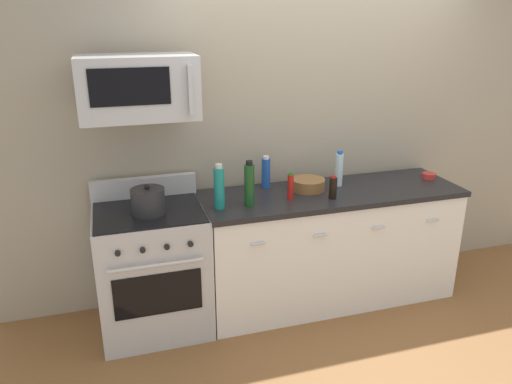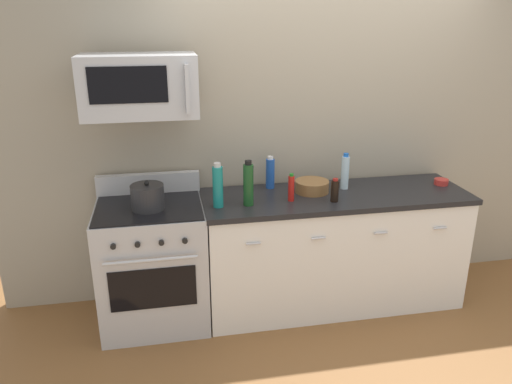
{
  "view_description": "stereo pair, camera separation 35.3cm",
  "coord_description": "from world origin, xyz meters",
  "px_view_note": "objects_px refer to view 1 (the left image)",
  "views": [
    {
      "loc": [
        -1.59,
        -3.23,
        2.2
      ],
      "look_at": [
        -0.62,
        -0.05,
        0.99
      ],
      "focal_mm": 34.86,
      "sensor_mm": 36.0,
      "label": 1
    },
    {
      "loc": [
        -1.24,
        -3.32,
        2.2
      ],
      "look_at": [
        -0.62,
        -0.05,
        0.99
      ],
      "focal_mm": 34.86,
      "sensor_mm": 36.0,
      "label": 2
    }
  ],
  "objects_px": {
    "bottle_hot_sauce_red": "(290,187)",
    "bottle_soda_blue": "(266,173)",
    "microwave": "(138,87)",
    "bottle_soy_sauce_dark": "(333,188)",
    "bottle_water_clear": "(339,169)",
    "stockpot": "(148,201)",
    "bottle_wine_green": "(249,184)",
    "bowl_wooden_salad": "(308,184)",
    "range_oven": "(153,269)",
    "bottle_sparkling_teal": "(219,187)",
    "bowl_red_small": "(429,176)"
  },
  "relations": [
    {
      "from": "bottle_sparkling_teal",
      "to": "bowl_wooden_salad",
      "type": "relative_size",
      "value": 1.25
    },
    {
      "from": "bowl_red_small",
      "to": "stockpot",
      "type": "xyz_separation_m",
      "value": [
        -2.27,
        -0.1,
        0.07
      ]
    },
    {
      "from": "range_oven",
      "to": "bottle_wine_green",
      "type": "bearing_deg",
      "value": -8.51
    },
    {
      "from": "bottle_soda_blue",
      "to": "bottle_water_clear",
      "type": "bearing_deg",
      "value": -12.31
    },
    {
      "from": "microwave",
      "to": "bottle_soda_blue",
      "type": "xyz_separation_m",
      "value": [
        0.92,
        0.18,
        -0.71
      ]
    },
    {
      "from": "bottle_wine_green",
      "to": "bowl_wooden_salad",
      "type": "bearing_deg",
      "value": 19.01
    },
    {
      "from": "bowl_wooden_salad",
      "to": "stockpot",
      "type": "height_order",
      "value": "stockpot"
    },
    {
      "from": "bottle_hot_sauce_red",
      "to": "stockpot",
      "type": "xyz_separation_m",
      "value": [
        -1.01,
        0.03,
        -0.01
      ]
    },
    {
      "from": "stockpot",
      "to": "bottle_soda_blue",
      "type": "bearing_deg",
      "value": 16.73
    },
    {
      "from": "range_oven",
      "to": "bottle_soy_sauce_dark",
      "type": "distance_m",
      "value": 1.42
    },
    {
      "from": "bowl_red_small",
      "to": "stockpot",
      "type": "distance_m",
      "value": 2.27
    },
    {
      "from": "bowl_wooden_salad",
      "to": "stockpot",
      "type": "distance_m",
      "value": 1.22
    },
    {
      "from": "bottle_wine_green",
      "to": "bowl_wooden_salad",
      "type": "height_order",
      "value": "bottle_wine_green"
    },
    {
      "from": "bowl_red_small",
      "to": "stockpot",
      "type": "bearing_deg",
      "value": -177.44
    },
    {
      "from": "bottle_sparkling_teal",
      "to": "bottle_water_clear",
      "type": "relative_size",
      "value": 1.14
    },
    {
      "from": "bowl_red_small",
      "to": "microwave",
      "type": "bearing_deg",
      "value": -179.92
    },
    {
      "from": "microwave",
      "to": "bottle_soda_blue",
      "type": "height_order",
      "value": "microwave"
    },
    {
      "from": "range_oven",
      "to": "stockpot",
      "type": "distance_m",
      "value": 0.54
    },
    {
      "from": "bottle_hot_sauce_red",
      "to": "bottle_soda_blue",
      "type": "bearing_deg",
      "value": 106.3
    },
    {
      "from": "range_oven",
      "to": "bottle_hot_sauce_red",
      "type": "bearing_deg",
      "value": -4.46
    },
    {
      "from": "bottle_wine_green",
      "to": "bottle_sparkling_teal",
      "type": "relative_size",
      "value": 1.02
    },
    {
      "from": "bottle_water_clear",
      "to": "stockpot",
      "type": "bearing_deg",
      "value": -174.02
    },
    {
      "from": "range_oven",
      "to": "bowl_wooden_salad",
      "type": "xyz_separation_m",
      "value": [
        1.21,
        0.07,
        0.5
      ]
    },
    {
      "from": "bowl_red_small",
      "to": "range_oven",
      "type": "bearing_deg",
      "value": -178.79
    },
    {
      "from": "bottle_wine_green",
      "to": "bowl_wooden_salad",
      "type": "distance_m",
      "value": 0.56
    },
    {
      "from": "bowl_wooden_salad",
      "to": "stockpot",
      "type": "xyz_separation_m",
      "value": [
        -1.21,
        -0.13,
        0.04
      ]
    },
    {
      "from": "bottle_sparkling_teal",
      "to": "bowl_red_small",
      "type": "relative_size",
      "value": 2.94
    },
    {
      "from": "range_oven",
      "to": "bottle_hot_sauce_red",
      "type": "distance_m",
      "value": 1.15
    },
    {
      "from": "bottle_water_clear",
      "to": "stockpot",
      "type": "distance_m",
      "value": 1.49
    },
    {
      "from": "bottle_wine_green",
      "to": "bowl_red_small",
      "type": "xyz_separation_m",
      "value": [
        1.57,
        0.15,
        -0.13
      ]
    },
    {
      "from": "bottle_soy_sauce_dark",
      "to": "bottle_water_clear",
      "type": "height_order",
      "value": "bottle_water_clear"
    },
    {
      "from": "bottle_soda_blue",
      "to": "stockpot",
      "type": "distance_m",
      "value": 0.96
    },
    {
      "from": "bottle_soda_blue",
      "to": "bowl_red_small",
      "type": "bearing_deg",
      "value": -7.44
    },
    {
      "from": "bowl_wooden_salad",
      "to": "stockpot",
      "type": "relative_size",
      "value": 1.12
    },
    {
      "from": "bottle_hot_sauce_red",
      "to": "stockpot",
      "type": "height_order",
      "value": "stockpot"
    },
    {
      "from": "microwave",
      "to": "stockpot",
      "type": "height_order",
      "value": "microwave"
    },
    {
      "from": "bottle_soda_blue",
      "to": "stockpot",
      "type": "xyz_separation_m",
      "value": [
        -0.92,
        -0.28,
        -0.03
      ]
    },
    {
      "from": "bottle_hot_sauce_red",
      "to": "bowl_red_small",
      "type": "xyz_separation_m",
      "value": [
        1.26,
        0.13,
        -0.07
      ]
    },
    {
      "from": "bottle_hot_sauce_red",
      "to": "bottle_wine_green",
      "type": "xyz_separation_m",
      "value": [
        -0.32,
        -0.02,
        0.06
      ]
    },
    {
      "from": "bottle_water_clear",
      "to": "range_oven",
      "type": "bearing_deg",
      "value": -176.07
    },
    {
      "from": "range_oven",
      "to": "microwave",
      "type": "relative_size",
      "value": 1.44
    },
    {
      "from": "bottle_hot_sauce_red",
      "to": "bottle_wine_green",
      "type": "relative_size",
      "value": 0.63
    },
    {
      "from": "range_oven",
      "to": "bottle_sparkling_teal",
      "type": "relative_size",
      "value": 3.36
    },
    {
      "from": "bottle_water_clear",
      "to": "bowl_wooden_salad",
      "type": "xyz_separation_m",
      "value": [
        -0.27,
        -0.03,
        -0.09
      ]
    },
    {
      "from": "bottle_wine_green",
      "to": "bowl_red_small",
      "type": "height_order",
      "value": "bottle_wine_green"
    },
    {
      "from": "bottle_wine_green",
      "to": "stockpot",
      "type": "distance_m",
      "value": 0.7
    },
    {
      "from": "bottle_soy_sauce_dark",
      "to": "bowl_wooden_salad",
      "type": "xyz_separation_m",
      "value": [
        -0.1,
        0.22,
        -0.04
      ]
    },
    {
      "from": "bottle_water_clear",
      "to": "bowl_red_small",
      "type": "bearing_deg",
      "value": -3.91
    },
    {
      "from": "bottle_soy_sauce_dark",
      "to": "bowl_red_small",
      "type": "bearing_deg",
      "value": 11.7
    },
    {
      "from": "microwave",
      "to": "bottle_soy_sauce_dark",
      "type": "height_order",
      "value": "microwave"
    }
  ]
}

